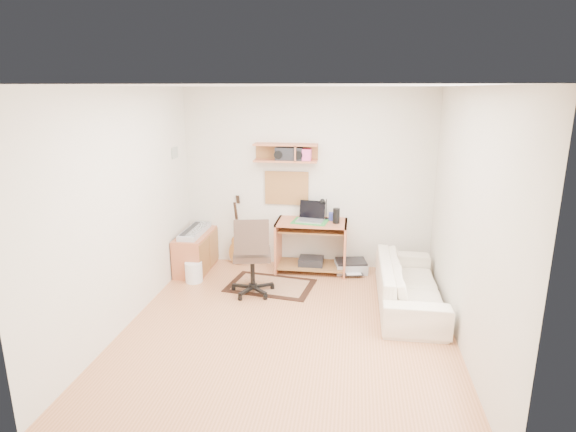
# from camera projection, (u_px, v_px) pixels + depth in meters

# --- Properties ---
(floor) EXTENTS (3.60, 4.00, 0.01)m
(floor) POSITION_uv_depth(u_px,v_px,m) (288.00, 328.00, 5.28)
(floor) COLOR tan
(floor) RESTS_ON ground
(ceiling) EXTENTS (3.60, 4.00, 0.01)m
(ceiling) POSITION_uv_depth(u_px,v_px,m) (288.00, 85.00, 4.60)
(ceiling) COLOR white
(ceiling) RESTS_ON ground
(back_wall) EXTENTS (3.60, 0.01, 2.60)m
(back_wall) POSITION_uv_depth(u_px,v_px,m) (307.00, 179.00, 6.85)
(back_wall) COLOR beige
(back_wall) RESTS_ON ground
(left_wall) EXTENTS (0.01, 4.00, 2.60)m
(left_wall) POSITION_uv_depth(u_px,v_px,m) (125.00, 209.00, 5.18)
(left_wall) COLOR beige
(left_wall) RESTS_ON ground
(right_wall) EXTENTS (0.01, 4.00, 2.60)m
(right_wall) POSITION_uv_depth(u_px,v_px,m) (468.00, 221.00, 4.69)
(right_wall) COLOR beige
(right_wall) RESTS_ON ground
(wall_shelf) EXTENTS (0.90, 0.25, 0.26)m
(wall_shelf) POSITION_uv_depth(u_px,v_px,m) (286.00, 153.00, 6.67)
(wall_shelf) COLOR #C06944
(wall_shelf) RESTS_ON back_wall
(cork_board) EXTENTS (0.64, 0.03, 0.49)m
(cork_board) POSITION_uv_depth(u_px,v_px,m) (287.00, 188.00, 6.90)
(cork_board) COLOR tan
(cork_board) RESTS_ON back_wall
(wall_photo) EXTENTS (0.02, 0.20, 0.15)m
(wall_photo) POSITION_uv_depth(u_px,v_px,m) (175.00, 153.00, 6.50)
(wall_photo) COLOR #4C8CBF
(wall_photo) RESTS_ON left_wall
(desk) EXTENTS (1.00, 0.55, 0.75)m
(desk) POSITION_uv_depth(u_px,v_px,m) (311.00, 246.00, 6.81)
(desk) COLOR #C06944
(desk) RESTS_ON floor
(laptop) EXTENTS (0.42, 0.42, 0.28)m
(laptop) POSITION_uv_depth(u_px,v_px,m) (310.00, 212.00, 6.66)
(laptop) COLOR silver
(laptop) RESTS_ON desk
(speaker) EXTENTS (0.10, 0.10, 0.22)m
(speaker) POSITION_uv_depth(u_px,v_px,m) (336.00, 216.00, 6.59)
(speaker) COLOR black
(speaker) RESTS_ON desk
(desk_lamp) EXTENTS (0.10, 0.10, 0.31)m
(desk_lamp) POSITION_uv_depth(u_px,v_px,m) (326.00, 209.00, 6.78)
(desk_lamp) COLOR black
(desk_lamp) RESTS_ON desk
(pencil_cup) EXTENTS (0.08, 0.08, 0.11)m
(pencil_cup) POSITION_uv_depth(u_px,v_px,m) (331.00, 216.00, 6.76)
(pencil_cup) COLOR #323C98
(pencil_cup) RESTS_ON desk
(boombox) EXTENTS (0.38, 0.17, 0.20)m
(boombox) POSITION_uv_depth(u_px,v_px,m) (289.00, 154.00, 6.66)
(boombox) COLOR black
(boombox) RESTS_ON wall_shelf
(rug) EXTENTS (1.22, 0.91, 0.01)m
(rug) POSITION_uv_depth(u_px,v_px,m) (271.00, 285.00, 6.38)
(rug) COLOR tan
(rug) RESTS_ON floor
(task_chair) EXTENTS (0.64, 0.64, 1.06)m
(task_chair) POSITION_uv_depth(u_px,v_px,m) (252.00, 254.00, 6.03)
(task_chair) COLOR #392A21
(task_chair) RESTS_ON floor
(cabinet) EXTENTS (0.40, 0.90, 0.55)m
(cabinet) POSITION_uv_depth(u_px,v_px,m) (196.00, 252.00, 6.90)
(cabinet) COLOR #C06944
(cabinet) RESTS_ON floor
(music_keyboard) EXTENTS (0.25, 0.80, 0.07)m
(music_keyboard) POSITION_uv_depth(u_px,v_px,m) (195.00, 231.00, 6.82)
(music_keyboard) COLOR #B2B5BA
(music_keyboard) RESTS_ON cabinet
(guitar) EXTENTS (0.32, 0.26, 1.05)m
(guitar) POSITION_uv_depth(u_px,v_px,m) (237.00, 231.00, 7.06)
(guitar) COLOR #AC6E35
(guitar) RESTS_ON floor
(waste_basket) EXTENTS (0.29, 0.29, 0.28)m
(waste_basket) POSITION_uv_depth(u_px,v_px,m) (194.00, 272.00, 6.49)
(waste_basket) COLOR white
(waste_basket) RESTS_ON floor
(printer) EXTENTS (0.50, 0.42, 0.17)m
(printer) POSITION_uv_depth(u_px,v_px,m) (351.00, 266.00, 6.85)
(printer) COLOR #A5A8AA
(printer) RESTS_ON floor
(sofa) EXTENTS (0.54, 1.85, 0.72)m
(sofa) POSITION_uv_depth(u_px,v_px,m) (410.00, 277.00, 5.74)
(sofa) COLOR beige
(sofa) RESTS_ON floor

